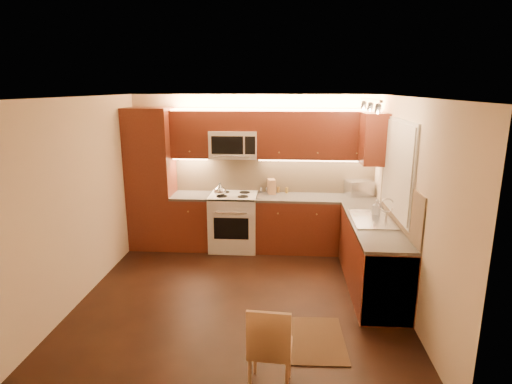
# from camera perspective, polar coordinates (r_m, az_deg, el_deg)

# --- Properties ---
(floor) EXTENTS (4.00, 4.00, 0.01)m
(floor) POSITION_cam_1_polar(r_m,az_deg,el_deg) (5.56, -2.01, -13.97)
(floor) COLOR black
(floor) RESTS_ON ground
(ceiling) EXTENTS (4.00, 4.00, 0.01)m
(ceiling) POSITION_cam_1_polar(r_m,az_deg,el_deg) (4.92, -2.27, 12.73)
(ceiling) COLOR beige
(ceiling) RESTS_ON ground
(wall_back) EXTENTS (4.00, 0.01, 2.50)m
(wall_back) POSITION_cam_1_polar(r_m,az_deg,el_deg) (7.04, -0.36, 2.87)
(wall_back) COLOR beige
(wall_back) RESTS_ON ground
(wall_front) EXTENTS (4.00, 0.01, 2.50)m
(wall_front) POSITION_cam_1_polar(r_m,az_deg,el_deg) (3.23, -6.06, -10.92)
(wall_front) COLOR beige
(wall_front) RESTS_ON ground
(wall_left) EXTENTS (0.01, 4.00, 2.50)m
(wall_left) POSITION_cam_1_polar(r_m,az_deg,el_deg) (5.67, -22.65, -0.96)
(wall_left) COLOR beige
(wall_left) RESTS_ON ground
(wall_right) EXTENTS (0.01, 4.00, 2.50)m
(wall_right) POSITION_cam_1_polar(r_m,az_deg,el_deg) (5.27, 20.03, -1.80)
(wall_right) COLOR beige
(wall_right) RESTS_ON ground
(pantry) EXTENTS (0.70, 0.60, 2.30)m
(pantry) POSITION_cam_1_polar(r_m,az_deg,el_deg) (7.09, -13.97, 1.71)
(pantry) COLOR #4E1D10
(pantry) RESTS_ON floor
(base_cab_back_left) EXTENTS (0.62, 0.60, 0.86)m
(base_cab_back_left) POSITION_cam_1_polar(r_m,az_deg,el_deg) (7.10, -8.55, -4.02)
(base_cab_back_left) COLOR #4E1D10
(base_cab_back_left) RESTS_ON floor
(counter_back_left) EXTENTS (0.62, 0.60, 0.04)m
(counter_back_left) POSITION_cam_1_polar(r_m,az_deg,el_deg) (6.98, -8.68, -0.50)
(counter_back_left) COLOR #383533
(counter_back_left) RESTS_ON base_cab_back_left
(base_cab_back_right) EXTENTS (1.92, 0.60, 0.86)m
(base_cab_back_right) POSITION_cam_1_polar(r_m,az_deg,el_deg) (6.95, 8.05, -4.40)
(base_cab_back_right) COLOR #4E1D10
(base_cab_back_right) RESTS_ON floor
(counter_back_right) EXTENTS (1.92, 0.60, 0.04)m
(counter_back_right) POSITION_cam_1_polar(r_m,az_deg,el_deg) (6.82, 8.18, -0.82)
(counter_back_right) COLOR #383533
(counter_back_right) RESTS_ON base_cab_back_right
(base_cab_right) EXTENTS (0.60, 2.00, 0.86)m
(base_cab_right) POSITION_cam_1_polar(r_m,az_deg,el_deg) (5.83, 15.44, -8.47)
(base_cab_right) COLOR #4E1D10
(base_cab_right) RESTS_ON floor
(counter_right) EXTENTS (0.60, 2.00, 0.04)m
(counter_right) POSITION_cam_1_polar(r_m,az_deg,el_deg) (5.68, 15.73, -4.27)
(counter_right) COLOR #383533
(counter_right) RESTS_ON base_cab_right
(dishwasher) EXTENTS (0.58, 0.60, 0.84)m
(dishwasher) POSITION_cam_1_polar(r_m,az_deg,el_deg) (5.20, 16.91, -11.39)
(dishwasher) COLOR silver
(dishwasher) RESTS_ON floor
(backsplash_back) EXTENTS (3.30, 0.02, 0.60)m
(backsplash_back) POSITION_cam_1_polar(r_m,az_deg,el_deg) (7.02, 2.49, 2.41)
(backsplash_back) COLOR tan
(backsplash_back) RESTS_ON wall_back
(backsplash_right) EXTENTS (0.02, 2.00, 0.60)m
(backsplash_right) POSITION_cam_1_polar(r_m,az_deg,el_deg) (5.66, 18.82, -1.19)
(backsplash_right) COLOR tan
(backsplash_right) RESTS_ON wall_right
(upper_cab_back_left) EXTENTS (0.62, 0.35, 0.75)m
(upper_cab_back_left) POSITION_cam_1_polar(r_m,az_deg,el_deg) (6.92, -8.76, 7.76)
(upper_cab_back_left) COLOR #4E1D10
(upper_cab_back_left) RESTS_ON wall_back
(upper_cab_back_right) EXTENTS (1.92, 0.35, 0.75)m
(upper_cab_back_right) POSITION_cam_1_polar(r_m,az_deg,el_deg) (6.77, 8.41, 7.63)
(upper_cab_back_right) COLOR #4E1D10
(upper_cab_back_right) RESTS_ON wall_back
(upper_cab_bridge) EXTENTS (0.76, 0.35, 0.31)m
(upper_cab_bridge) POSITION_cam_1_polar(r_m,az_deg,el_deg) (6.78, -3.05, 9.64)
(upper_cab_bridge) COLOR #4E1D10
(upper_cab_bridge) RESTS_ON wall_back
(upper_cab_right_corner) EXTENTS (0.35, 0.50, 0.75)m
(upper_cab_right_corner) POSITION_cam_1_polar(r_m,az_deg,el_deg) (6.45, 15.69, 6.96)
(upper_cab_right_corner) COLOR #4E1D10
(upper_cab_right_corner) RESTS_ON wall_right
(stove) EXTENTS (0.76, 0.65, 0.92)m
(stove) POSITION_cam_1_polar(r_m,az_deg,el_deg) (6.95, -3.03, -4.02)
(stove) COLOR silver
(stove) RESTS_ON floor
(microwave) EXTENTS (0.76, 0.38, 0.44)m
(microwave) POSITION_cam_1_polar(r_m,az_deg,el_deg) (6.81, -3.03, 6.48)
(microwave) COLOR silver
(microwave) RESTS_ON wall_back
(window_frame) EXTENTS (0.03, 1.44, 1.24)m
(window_frame) POSITION_cam_1_polar(r_m,az_deg,el_deg) (5.71, 18.72, 3.08)
(window_frame) COLOR silver
(window_frame) RESTS_ON wall_right
(window_blinds) EXTENTS (0.02, 1.36, 1.16)m
(window_blinds) POSITION_cam_1_polar(r_m,az_deg,el_deg) (5.71, 18.52, 3.09)
(window_blinds) COLOR silver
(window_blinds) RESTS_ON wall_right
(sink) EXTENTS (0.52, 0.86, 0.15)m
(sink) POSITION_cam_1_polar(r_m,az_deg,el_deg) (5.79, 15.51, -2.91)
(sink) COLOR silver
(sink) RESTS_ON counter_right
(faucet) EXTENTS (0.20, 0.04, 0.30)m
(faucet) POSITION_cam_1_polar(r_m,az_deg,el_deg) (5.81, 17.30, -2.22)
(faucet) COLOR silver
(faucet) RESTS_ON counter_right
(track_light_bar) EXTENTS (0.04, 1.20, 0.03)m
(track_light_bar) POSITION_cam_1_polar(r_m,az_deg,el_deg) (5.38, 15.26, 11.94)
(track_light_bar) COLOR silver
(track_light_bar) RESTS_ON ceiling
(kettle) EXTENTS (0.21, 0.21, 0.22)m
(kettle) POSITION_cam_1_polar(r_m,az_deg,el_deg) (6.71, -4.92, 0.35)
(kettle) COLOR silver
(kettle) RESTS_ON stove
(toaster_oven) EXTENTS (0.47, 0.40, 0.24)m
(toaster_oven) POSITION_cam_1_polar(r_m,az_deg,el_deg) (7.04, 13.78, 0.56)
(toaster_oven) COLOR silver
(toaster_oven) RESTS_ON counter_back_right
(knife_block) EXTENTS (0.15, 0.20, 0.24)m
(knife_block) POSITION_cam_1_polar(r_m,az_deg,el_deg) (6.94, 2.12, 0.76)
(knife_block) COLOR olive
(knife_block) RESTS_ON counter_back_right
(spice_jar_a) EXTENTS (0.06, 0.06, 0.10)m
(spice_jar_a) POSITION_cam_1_polar(r_m,az_deg,el_deg) (7.01, 1.49, 0.28)
(spice_jar_a) COLOR silver
(spice_jar_a) RESTS_ON counter_back_right
(spice_jar_b) EXTENTS (0.06, 0.06, 0.10)m
(spice_jar_b) POSITION_cam_1_polar(r_m,az_deg,el_deg) (7.02, 3.06, 0.31)
(spice_jar_b) COLOR brown
(spice_jar_b) RESTS_ON counter_back_right
(spice_jar_c) EXTENTS (0.04, 0.04, 0.09)m
(spice_jar_c) POSITION_cam_1_polar(r_m,az_deg,el_deg) (7.01, 0.73, 0.28)
(spice_jar_c) COLOR silver
(spice_jar_c) RESTS_ON counter_back_right
(spice_jar_d) EXTENTS (0.06, 0.06, 0.10)m
(spice_jar_d) POSITION_cam_1_polar(r_m,az_deg,el_deg) (6.99, 4.19, 0.23)
(spice_jar_d) COLOR olive
(spice_jar_d) RESTS_ON counter_back_right
(soap_bottle) EXTENTS (0.13, 0.13, 0.22)m
(soap_bottle) POSITION_cam_1_polar(r_m,az_deg,el_deg) (5.99, 15.99, -2.04)
(soap_bottle) COLOR silver
(soap_bottle) RESTS_ON counter_right
(rug) EXTENTS (0.61, 0.89, 0.01)m
(rug) POSITION_cam_1_polar(r_m,az_deg,el_deg) (4.77, 8.17, -19.20)
(rug) COLOR black
(rug) RESTS_ON floor
(dining_chair) EXTENTS (0.39, 0.39, 0.84)m
(dining_chair) POSITION_cam_1_polar(r_m,az_deg,el_deg) (3.91, 1.96, -20.09)
(dining_chair) COLOR olive
(dining_chair) RESTS_ON floor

